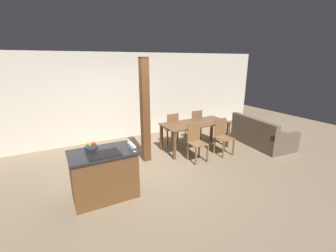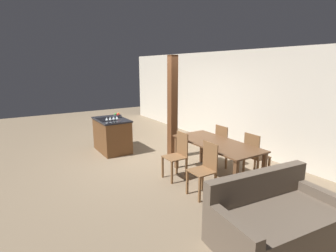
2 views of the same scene
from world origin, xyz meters
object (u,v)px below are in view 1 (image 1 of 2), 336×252
(kitchen_island, at_px, (104,174))
(wine_glass_end, at_px, (129,141))
(wine_glass_middle, at_px, (133,144))
(wine_glass_near, at_px, (134,146))
(wine_glass_far, at_px, (131,143))
(dining_chair_far_left, at_px, (171,128))
(couch, at_px, (261,136))
(timber_post, at_px, (145,112))
(dining_chair_near_left, at_px, (196,141))
(fruit_bowl, at_px, (91,146))
(dining_chair_far_right, at_px, (195,124))
(dining_chair_near_right, at_px, (223,136))
(dining_table, at_px, (196,126))

(kitchen_island, height_order, wine_glass_end, wine_glass_end)
(wine_glass_middle, bearing_deg, kitchen_island, 157.46)
(wine_glass_near, height_order, wine_glass_far, same)
(wine_glass_near, bearing_deg, dining_chair_far_left, 47.88)
(wine_glass_near, distance_m, couch, 4.40)
(wine_glass_near, bearing_deg, wine_glass_end, 90.00)
(kitchen_island, height_order, couch, kitchen_island)
(wine_glass_end, bearing_deg, wine_glass_middle, -90.00)
(wine_glass_end, relative_size, dining_chair_far_left, 0.15)
(kitchen_island, relative_size, timber_post, 0.46)
(wine_glass_near, height_order, dining_chair_near_left, wine_glass_near)
(dining_chair_near_left, distance_m, dining_chair_far_left, 1.32)
(wine_glass_near, relative_size, timber_post, 0.06)
(dining_chair_near_left, relative_size, couch, 0.52)
(wine_glass_near, distance_m, wine_glass_far, 0.18)
(fruit_bowl, relative_size, timber_post, 0.09)
(kitchen_island, distance_m, dining_chair_far_right, 3.76)
(wine_glass_near, relative_size, dining_chair_far_right, 0.15)
(dining_chair_near_left, relative_size, dining_chair_far_left, 1.00)
(wine_glass_near, bearing_deg, dining_chair_near_left, 22.74)
(wine_glass_far, height_order, dining_chair_near_right, wine_glass_far)
(wine_glass_near, distance_m, dining_chair_far_left, 2.90)
(wine_glass_middle, distance_m, timber_post, 1.56)
(kitchen_island, xyz_separation_m, wine_glass_near, (0.50, -0.30, 0.56))
(wine_glass_near, xyz_separation_m, timber_post, (0.80, 1.40, 0.25))
(kitchen_island, xyz_separation_m, dining_chair_far_left, (2.42, 1.82, 0.06))
(wine_glass_end, xyz_separation_m, dining_chair_near_left, (1.92, 0.54, -0.51))
(wine_glass_end, height_order, couch, wine_glass_end)
(wine_glass_middle, bearing_deg, dining_table, 30.32)
(wine_glass_middle, height_order, dining_chair_far_right, wine_glass_middle)
(fruit_bowl, height_order, dining_chair_near_left, fruit_bowl)
(wine_glass_near, distance_m, timber_post, 1.64)
(fruit_bowl, bearing_deg, dining_chair_far_right, 24.90)
(dining_chair_far_right, bearing_deg, dining_table, 56.70)
(dining_table, distance_m, dining_chair_far_right, 0.80)
(fruit_bowl, bearing_deg, timber_post, 31.19)
(fruit_bowl, bearing_deg, wine_glass_end, -22.37)
(kitchen_island, bearing_deg, dining_chair_near_left, 11.82)
(kitchen_island, bearing_deg, wine_glass_near, -30.50)
(wine_glass_end, distance_m, dining_chair_far_left, 2.72)
(kitchen_island, distance_m, wine_glass_middle, 0.78)
(dining_chair_far_left, relative_size, timber_post, 0.38)
(fruit_bowl, height_order, wine_glass_near, wine_glass_near)
(fruit_bowl, height_order, dining_chair_far_left, fruit_bowl)
(wine_glass_near, height_order, dining_chair_far_right, wine_glass_near)
(wine_glass_end, distance_m, dining_chair_far_right, 3.38)
(wine_glass_far, bearing_deg, dining_table, 28.70)
(wine_glass_middle, bearing_deg, dining_chair_far_left, 46.67)
(dining_chair_far_right, bearing_deg, timber_post, 19.86)
(wine_glass_near, distance_m, dining_chair_near_right, 2.94)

